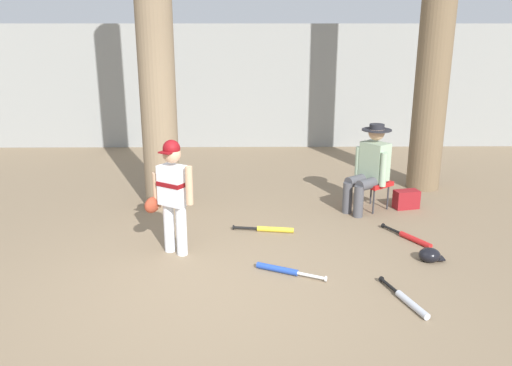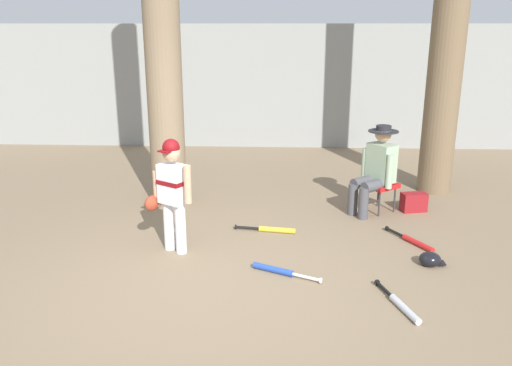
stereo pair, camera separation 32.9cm
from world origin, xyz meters
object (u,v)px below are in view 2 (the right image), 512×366
(young_ballplayer, at_px, (171,189))
(bat_aluminum_silver, at_px, (402,306))
(seated_spectator, at_px, (376,167))
(bat_yellow_trainer, at_px, (272,230))
(handbag_beside_stool, at_px, (414,202))
(tree_near_player, at_px, (162,43))
(tree_behind_spectator, at_px, (450,25))
(bat_blue_youth, at_px, (278,271))
(bat_red_barrel, at_px, (414,242))
(batting_helmet_black, at_px, (430,259))
(folding_stool, at_px, (380,186))

(young_ballplayer, xyz_separation_m, bat_aluminum_silver, (2.31, -1.19, -0.71))
(bat_aluminum_silver, bearing_deg, seated_spectator, 86.15)
(bat_yellow_trainer, bearing_deg, handbag_beside_stool, 23.92)
(tree_near_player, distance_m, bat_yellow_trainer, 2.87)
(young_ballplayer, xyz_separation_m, seated_spectator, (2.49, 1.40, -0.10))
(tree_behind_spectator, xyz_separation_m, bat_blue_youth, (-2.40, -2.99, -2.45))
(bat_yellow_trainer, bearing_deg, bat_red_barrel, -10.29)
(batting_helmet_black, bearing_deg, bat_blue_youth, -170.57)
(tree_behind_spectator, relative_size, bat_red_barrel, 8.01)
(young_ballplayer, bearing_deg, bat_aluminum_silver, -27.14)
(handbag_beside_stool, xyz_separation_m, batting_helmet_black, (-0.23, -1.73, -0.06))
(bat_blue_youth, height_order, batting_helmet_black, batting_helmet_black)
(young_ballplayer, relative_size, batting_helmet_black, 4.73)
(bat_red_barrel, distance_m, bat_aluminum_silver, 1.57)
(tree_behind_spectator, bearing_deg, young_ballplayer, -145.61)
(bat_yellow_trainer, bearing_deg, bat_aluminum_silver, -56.23)
(bat_red_barrel, height_order, batting_helmet_black, batting_helmet_black)
(tree_near_player, relative_size, bat_blue_youth, 7.49)
(tree_behind_spectator, height_order, seated_spectator, tree_behind_spectator)
(bat_red_barrel, bearing_deg, bat_yellow_trainer, 169.71)
(folding_stool, height_order, batting_helmet_black, folding_stool)
(batting_helmet_black, bearing_deg, bat_red_barrel, 93.20)
(handbag_beside_stool, height_order, bat_yellow_trainer, handbag_beside_stool)
(bat_yellow_trainer, bearing_deg, seated_spectator, 29.68)
(young_ballplayer, height_order, bat_red_barrel, young_ballplayer)
(tree_near_player, distance_m, tree_behind_spectator, 4.07)
(seated_spectator, xyz_separation_m, handbag_beside_stool, (0.56, 0.08, -0.51))
(seated_spectator, distance_m, bat_red_barrel, 1.28)
(seated_spectator, xyz_separation_m, bat_red_barrel, (0.30, -1.09, -0.61))
(folding_stool, bearing_deg, bat_aluminum_silver, -95.45)
(bat_blue_youth, distance_m, bat_aluminum_silver, 1.30)
(bat_red_barrel, bearing_deg, tree_near_player, 156.98)
(folding_stool, xyz_separation_m, bat_blue_youth, (-1.37, -1.98, -0.33))
(folding_stool, distance_m, bat_aluminum_silver, 2.68)
(young_ballplayer, height_order, folding_stool, young_ballplayer)
(seated_spectator, relative_size, bat_red_barrel, 1.70)
(handbag_beside_stool, xyz_separation_m, bat_yellow_trainer, (-1.94, -0.86, -0.10))
(handbag_beside_stool, bearing_deg, folding_stool, -178.00)
(handbag_beside_stool, bearing_deg, tree_near_player, 176.97)
(folding_stool, distance_m, bat_yellow_trainer, 1.71)
(bat_aluminum_silver, bearing_deg, tree_behind_spectator, 70.64)
(tree_behind_spectator, distance_m, folding_stool, 2.56)
(young_ballplayer, bearing_deg, bat_blue_youth, -23.76)
(handbag_beside_stool, distance_m, bat_aluminum_silver, 2.76)
(tree_behind_spectator, bearing_deg, bat_yellow_trainer, -143.37)
(bat_red_barrel, distance_m, bat_yellow_trainer, 1.70)
(tree_near_player, distance_m, folding_stool, 3.51)
(tree_behind_spectator, xyz_separation_m, bat_yellow_trainer, (-2.48, -1.85, -2.45))
(tree_behind_spectator, bearing_deg, bat_red_barrel, -110.61)
(bat_blue_youth, xyz_separation_m, bat_aluminum_silver, (1.12, -0.66, -0.00))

